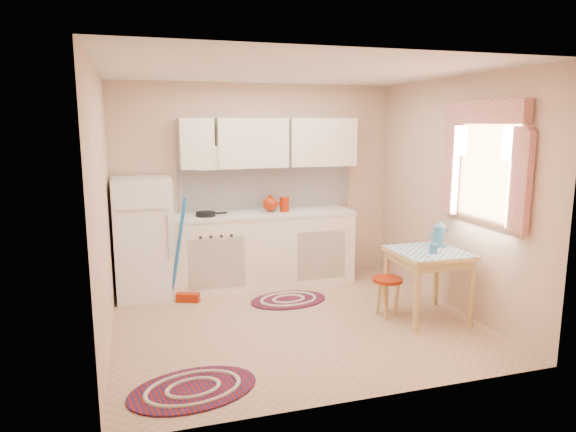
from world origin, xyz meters
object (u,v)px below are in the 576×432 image
Objects in this scene: base_cabinets at (263,250)px; table at (427,285)px; fridge at (144,238)px; stool at (387,297)px.

table is at bearing -50.21° from base_cabinets.
fridge is 0.62× the size of base_cabinets.
fridge is 3.21m from table.
fridge is 1.94× the size of table.
base_cabinets reaches higher than stool.
fridge is 3.33× the size of stool.
base_cabinets is 2.11m from table.
fridge is at bearing 150.52° from table.
base_cabinets reaches higher than table.
stool is at bearing -56.34° from base_cabinets.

